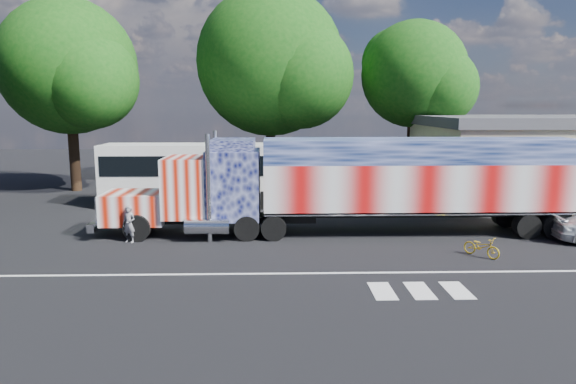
{
  "coord_description": "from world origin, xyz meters",
  "views": [
    {
      "loc": [
        -0.63,
        -20.29,
        5.83
      ],
      "look_at": [
        0.0,
        3.0,
        1.9
      ],
      "focal_mm": 32.0,
      "sensor_mm": 36.0,
      "label": 1
    }
  ],
  "objects_px": {
    "semi_truck": "(361,182)",
    "tree_ne_a": "(416,75)",
    "coach_bus": "(210,174)",
    "tree_n_mid": "(273,63)",
    "woman": "(129,224)",
    "tree_nw_a": "(70,67)",
    "bicycle": "(482,247)"
  },
  "relations": [
    {
      "from": "tree_n_mid",
      "to": "tree_nw_a",
      "type": "bearing_deg",
      "value": -171.03
    },
    {
      "from": "tree_n_mid",
      "to": "tree_ne_a",
      "type": "bearing_deg",
      "value": -6.06
    },
    {
      "from": "bicycle",
      "to": "tree_nw_a",
      "type": "xyz_separation_m",
      "value": [
        -21.72,
        16.45,
        7.96
      ]
    },
    {
      "from": "tree_nw_a",
      "to": "coach_bus",
      "type": "bearing_deg",
      "value": -29.47
    },
    {
      "from": "bicycle",
      "to": "tree_n_mid",
      "type": "height_order",
      "value": "tree_n_mid"
    },
    {
      "from": "bicycle",
      "to": "tree_nw_a",
      "type": "bearing_deg",
      "value": 104.4
    },
    {
      "from": "semi_truck",
      "to": "bicycle",
      "type": "relative_size",
      "value": 14.48
    },
    {
      "from": "semi_truck",
      "to": "coach_bus",
      "type": "bearing_deg",
      "value": 137.82
    },
    {
      "from": "semi_truck",
      "to": "tree_ne_a",
      "type": "relative_size",
      "value": 1.87
    },
    {
      "from": "coach_bus",
      "to": "woman",
      "type": "relative_size",
      "value": 7.75
    },
    {
      "from": "tree_nw_a",
      "to": "tree_n_mid",
      "type": "xyz_separation_m",
      "value": [
        13.55,
        2.14,
        0.5
      ]
    },
    {
      "from": "woman",
      "to": "semi_truck",
      "type": "bearing_deg",
      "value": 28.22
    },
    {
      "from": "semi_truck",
      "to": "tree_ne_a",
      "type": "height_order",
      "value": "tree_ne_a"
    },
    {
      "from": "coach_bus",
      "to": "bicycle",
      "type": "height_order",
      "value": "coach_bus"
    },
    {
      "from": "coach_bus",
      "to": "woman",
      "type": "xyz_separation_m",
      "value": [
        -2.47,
        -8.37,
        -1.07
      ]
    },
    {
      "from": "tree_ne_a",
      "to": "tree_n_mid",
      "type": "relative_size",
      "value": 0.83
    },
    {
      "from": "semi_truck",
      "to": "bicycle",
      "type": "xyz_separation_m",
      "value": [
        4.14,
        -3.88,
        -2.01
      ]
    },
    {
      "from": "bicycle",
      "to": "tree_ne_a",
      "type": "xyz_separation_m",
      "value": [
        1.94,
        17.51,
        7.55
      ]
    },
    {
      "from": "woman",
      "to": "tree_ne_a",
      "type": "distance_m",
      "value": 23.26
    },
    {
      "from": "semi_truck",
      "to": "tree_ne_a",
      "type": "xyz_separation_m",
      "value": [
        6.09,
        13.63,
        5.55
      ]
    },
    {
      "from": "woman",
      "to": "tree_nw_a",
      "type": "height_order",
      "value": "tree_nw_a"
    },
    {
      "from": "woman",
      "to": "tree_nw_a",
      "type": "bearing_deg",
      "value": 138.5
    },
    {
      "from": "tree_ne_a",
      "to": "tree_n_mid",
      "type": "bearing_deg",
      "value": 173.94
    },
    {
      "from": "tree_nw_a",
      "to": "tree_ne_a",
      "type": "height_order",
      "value": "tree_nw_a"
    },
    {
      "from": "tree_nw_a",
      "to": "semi_truck",
      "type": "bearing_deg",
      "value": -35.57
    },
    {
      "from": "bicycle",
      "to": "tree_ne_a",
      "type": "height_order",
      "value": "tree_ne_a"
    },
    {
      "from": "woman",
      "to": "tree_nw_a",
      "type": "relative_size",
      "value": 0.12
    },
    {
      "from": "tree_nw_a",
      "to": "tree_ne_a",
      "type": "distance_m",
      "value": 23.69
    },
    {
      "from": "woman",
      "to": "bicycle",
      "type": "relative_size",
      "value": 1.06
    },
    {
      "from": "coach_bus",
      "to": "tree_nw_a",
      "type": "height_order",
      "value": "tree_nw_a"
    },
    {
      "from": "woman",
      "to": "tree_ne_a",
      "type": "bearing_deg",
      "value": 63.24
    },
    {
      "from": "coach_bus",
      "to": "semi_truck",
      "type": "bearing_deg",
      "value": -42.18
    }
  ]
}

